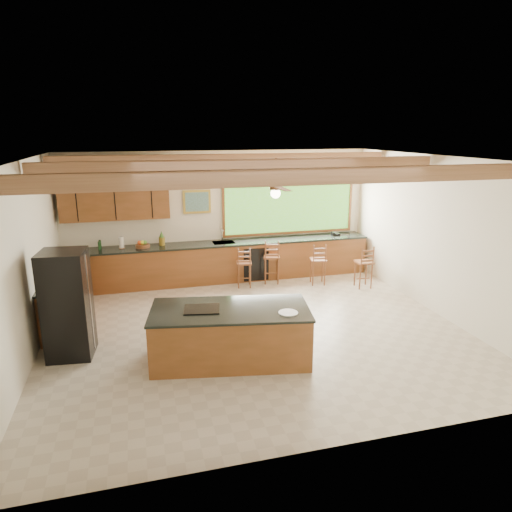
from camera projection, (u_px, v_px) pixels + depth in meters
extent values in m
plane|color=beige|center=(256.00, 330.00, 8.16)|extent=(7.20, 7.20, 0.00)
cube|color=silver|center=(220.00, 215.00, 10.78)|extent=(7.20, 0.04, 3.00)
cube|color=silver|center=(336.00, 325.00, 4.73)|extent=(7.20, 0.04, 3.00)
cube|color=silver|center=(25.00, 264.00, 6.86)|extent=(0.04, 6.50, 3.00)
cube|color=silver|center=(439.00, 236.00, 8.65)|extent=(0.04, 6.50, 3.00)
cube|color=#97724B|center=(256.00, 159.00, 7.35)|extent=(7.20, 6.50, 0.04)
cube|color=#A27451|center=(287.00, 177.00, 5.90)|extent=(7.10, 0.15, 0.22)
cube|color=#A27451|center=(248.00, 165.00, 7.86)|extent=(7.10, 0.15, 0.22)
cube|color=#A27451|center=(227.00, 159.00, 9.53)|extent=(7.10, 0.15, 0.22)
cube|color=brown|center=(115.00, 204.00, 9.91)|extent=(2.30, 0.35, 0.70)
cube|color=beige|center=(113.00, 176.00, 9.69)|extent=(2.60, 0.50, 0.48)
cylinder|color=#FFEABF|center=(79.00, 188.00, 9.58)|extent=(0.10, 0.10, 0.01)
cylinder|color=#FFEABF|center=(147.00, 186.00, 9.92)|extent=(0.10, 0.10, 0.01)
cube|color=#62A139|center=(289.00, 205.00, 11.13)|extent=(3.20, 0.04, 1.30)
cube|color=#B09236|center=(197.00, 202.00, 10.52)|extent=(0.64, 0.03, 0.54)
cube|color=#39674A|center=(197.00, 202.00, 10.50)|extent=(0.54, 0.01, 0.44)
cube|color=brown|center=(224.00, 262.00, 10.75)|extent=(7.00, 0.65, 0.88)
cube|color=black|center=(224.00, 243.00, 10.62)|extent=(7.04, 0.69, 0.04)
cube|color=brown|center=(68.00, 297.00, 8.49)|extent=(0.65, 2.35, 0.88)
cube|color=black|center=(65.00, 274.00, 8.36)|extent=(0.69, 2.39, 0.04)
cube|color=black|center=(256.00, 265.00, 10.62)|extent=(0.60, 0.02, 0.78)
cube|color=silver|center=(224.00, 243.00, 10.62)|extent=(0.50, 0.38, 0.03)
cylinder|color=silver|center=(222.00, 234.00, 10.77)|extent=(0.03, 0.03, 0.30)
cylinder|color=silver|center=(223.00, 230.00, 10.64)|extent=(0.03, 0.20, 0.03)
cylinder|color=silver|center=(121.00, 243.00, 10.05)|extent=(0.11, 0.11, 0.26)
cylinder|color=#173A18|center=(100.00, 244.00, 10.04)|extent=(0.05, 0.05, 0.19)
cylinder|color=#173A18|center=(99.00, 246.00, 9.94)|extent=(0.05, 0.05, 0.19)
cube|color=black|center=(336.00, 234.00, 11.32)|extent=(0.20, 0.16, 0.09)
cube|color=brown|center=(230.00, 335.00, 7.02)|extent=(2.52, 1.49, 0.80)
cube|color=black|center=(230.00, 310.00, 6.91)|extent=(2.56, 1.53, 0.04)
cube|color=black|center=(202.00, 309.00, 6.87)|extent=(0.59, 0.50, 0.02)
cylinder|color=silver|center=(288.00, 313.00, 6.73)|extent=(0.29, 0.29, 0.01)
cube|color=black|center=(67.00, 305.00, 7.02)|extent=(0.73, 0.71, 1.70)
cube|color=silver|center=(90.00, 303.00, 7.11)|extent=(0.02, 0.05, 1.56)
cube|color=brown|center=(272.00, 256.00, 10.53)|extent=(0.46, 0.46, 0.04)
cylinder|color=brown|center=(267.00, 272.00, 10.44)|extent=(0.04, 0.04, 0.61)
cylinder|color=brown|center=(280.00, 271.00, 10.51)|extent=(0.04, 0.04, 0.61)
cylinder|color=brown|center=(264.00, 269.00, 10.71)|extent=(0.04, 0.04, 0.61)
cylinder|color=brown|center=(276.00, 268.00, 10.79)|extent=(0.04, 0.04, 0.61)
cube|color=brown|center=(244.00, 263.00, 10.27)|extent=(0.39, 0.39, 0.04)
cylinder|color=brown|center=(240.00, 277.00, 10.19)|extent=(0.03, 0.03, 0.55)
cylinder|color=brown|center=(251.00, 276.00, 10.25)|extent=(0.03, 0.03, 0.55)
cylinder|color=brown|center=(237.00, 274.00, 10.43)|extent=(0.03, 0.03, 0.55)
cylinder|color=brown|center=(248.00, 273.00, 10.50)|extent=(0.03, 0.03, 0.55)
cube|color=brown|center=(318.00, 260.00, 10.44)|extent=(0.41, 0.41, 0.04)
cylinder|color=brown|center=(314.00, 274.00, 10.36)|extent=(0.03, 0.03, 0.56)
cylinder|color=brown|center=(326.00, 273.00, 10.43)|extent=(0.03, 0.03, 0.56)
cylinder|color=brown|center=(310.00, 271.00, 10.62)|extent=(0.03, 0.03, 0.56)
cylinder|color=brown|center=(321.00, 270.00, 10.68)|extent=(0.03, 0.03, 0.56)
cube|color=brown|center=(364.00, 262.00, 10.22)|extent=(0.37, 0.37, 0.04)
cylinder|color=brown|center=(360.00, 277.00, 10.14)|extent=(0.03, 0.03, 0.57)
cylinder|color=brown|center=(372.00, 276.00, 10.20)|extent=(0.03, 0.03, 0.57)
cylinder|color=brown|center=(355.00, 274.00, 10.39)|extent=(0.03, 0.03, 0.57)
cylinder|color=brown|center=(366.00, 273.00, 10.46)|extent=(0.03, 0.03, 0.57)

